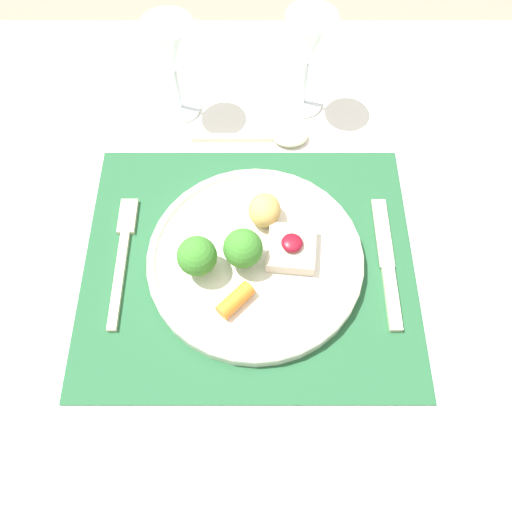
{
  "coord_description": "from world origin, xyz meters",
  "views": [
    {
      "loc": [
        0.01,
        -0.31,
        1.36
      ],
      "look_at": [
        0.01,
        -0.0,
        0.78
      ],
      "focal_mm": 35.0,
      "sensor_mm": 36.0,
      "label": 1
    }
  ],
  "objects_px": {
    "dinner_plate": "(254,257)",
    "wine_glass_near": "(310,46)",
    "spoon": "(281,136)",
    "fork": "(124,251)",
    "knife": "(389,270)",
    "wine_glass_far": "(172,52)"
  },
  "relations": [
    {
      "from": "spoon",
      "to": "wine_glass_near",
      "type": "distance_m",
      "value": 0.14
    },
    {
      "from": "wine_glass_near",
      "to": "wine_glass_far",
      "type": "relative_size",
      "value": 1.02
    },
    {
      "from": "fork",
      "to": "wine_glass_far",
      "type": "height_order",
      "value": "wine_glass_far"
    },
    {
      "from": "knife",
      "to": "wine_glass_near",
      "type": "distance_m",
      "value": 0.34
    },
    {
      "from": "fork",
      "to": "wine_glass_near",
      "type": "xyz_separation_m",
      "value": [
        0.26,
        0.28,
        0.11
      ]
    },
    {
      "from": "dinner_plate",
      "to": "knife",
      "type": "relative_size",
      "value": 1.46
    },
    {
      "from": "fork",
      "to": "wine_glass_far",
      "type": "bearing_deg",
      "value": 77.51
    },
    {
      "from": "wine_glass_near",
      "to": "wine_glass_far",
      "type": "xyz_separation_m",
      "value": [
        -0.2,
        -0.01,
        -0.0
      ]
    },
    {
      "from": "fork",
      "to": "spoon",
      "type": "relative_size",
      "value": 1.08
    },
    {
      "from": "fork",
      "to": "spoon",
      "type": "distance_m",
      "value": 0.3
    },
    {
      "from": "fork",
      "to": "knife",
      "type": "xyz_separation_m",
      "value": [
        0.36,
        -0.03,
        -0.0
      ]
    },
    {
      "from": "dinner_plate",
      "to": "knife",
      "type": "height_order",
      "value": "dinner_plate"
    },
    {
      "from": "dinner_plate",
      "to": "spoon",
      "type": "distance_m",
      "value": 0.22
    },
    {
      "from": "dinner_plate",
      "to": "wine_glass_near",
      "type": "relative_size",
      "value": 1.78
    },
    {
      "from": "dinner_plate",
      "to": "wine_glass_far",
      "type": "distance_m",
      "value": 0.32
    },
    {
      "from": "spoon",
      "to": "wine_glass_far",
      "type": "xyz_separation_m",
      "value": [
        -0.16,
        0.06,
        0.1
      ]
    },
    {
      "from": "wine_glass_near",
      "to": "knife",
      "type": "bearing_deg",
      "value": -71.77
    },
    {
      "from": "wine_glass_near",
      "to": "spoon",
      "type": "bearing_deg",
      "value": -117.8
    },
    {
      "from": "knife",
      "to": "wine_glass_near",
      "type": "bearing_deg",
      "value": 109.58
    },
    {
      "from": "knife",
      "to": "wine_glass_near",
      "type": "height_order",
      "value": "wine_glass_near"
    },
    {
      "from": "dinner_plate",
      "to": "wine_glass_far",
      "type": "relative_size",
      "value": 1.82
    },
    {
      "from": "wine_glass_far",
      "to": "dinner_plate",
      "type": "bearing_deg",
      "value": -67.31
    }
  ]
}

